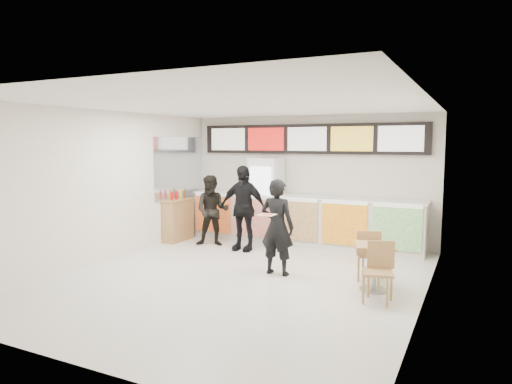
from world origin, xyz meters
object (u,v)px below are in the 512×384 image
Objects in this scene: service_counter at (302,220)px; customer_mid at (243,208)px; cafe_table at (374,259)px; drinks_fridge at (266,199)px; customer_main at (277,227)px; condiment_ledge at (178,220)px; customer_left at (212,211)px.

customer_mid is at bearing -129.84° from service_counter.
cafe_table is at bearing -26.19° from customer_mid.
service_counter is 2.78× the size of drinks_fridge.
customer_main is at bearing -79.69° from service_counter.
cafe_table is 1.32× the size of condiment_ledge.
customer_mid is 3.56m from cafe_table.
cafe_table is 5.33m from condiment_ledge.
customer_mid reaches higher than customer_left.
service_counter is at bearing 49.88° from customer_mid.
drinks_fridge is at bearing 29.83° from customer_left.
customer_left is at bearing -5.13° from condiment_ledge.
customer_mid is 1.91m from condiment_ledge.
customer_main reaches higher than service_counter.
drinks_fridge reaches higher than cafe_table.
customer_left is at bearing 173.91° from customer_mid.
customer_left is 0.85m from customer_mid.
drinks_fridge reaches higher than customer_mid.
customer_left reaches higher than service_counter.
condiment_ledge is (-1.86, 0.18, -0.42)m from customer_mid.
customer_mid reaches higher than cafe_table.
customer_main is 3.65m from condiment_ledge.
condiment_ledge reaches higher than cafe_table.
drinks_fridge is 1.23× the size of customer_left.
drinks_fridge is 1.16× the size of customer_main.
customer_mid is (-0.03, -1.17, -0.06)m from drinks_fridge.
cafe_table is (4.02, -1.63, -0.29)m from customer_left.
cafe_table is at bearing -50.51° from service_counter.
condiment_ledge reaches higher than service_counter.
cafe_table is (3.16, -2.71, -0.48)m from drinks_fridge.
customer_main reaches higher than customer_left.
drinks_fridge is 1.26× the size of cafe_table.
service_counter is at bearing 19.07° from condiment_ledge.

